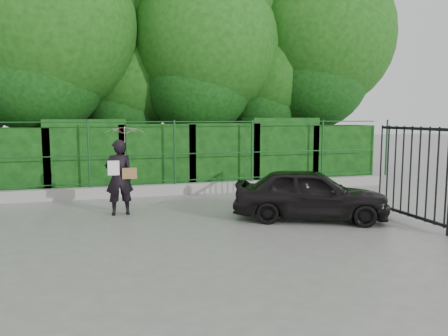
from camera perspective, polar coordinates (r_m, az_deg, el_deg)
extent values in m
plane|color=gray|center=(8.07, -3.92, -9.04)|extent=(80.00, 80.00, 0.00)
cube|color=#9E9E99|center=(12.38, -8.23, -2.84)|extent=(14.00, 0.25, 0.30)
cylinder|color=#14441C|center=(12.15, -17.24, 1.74)|extent=(0.06, 0.06, 1.80)
cylinder|color=#14441C|center=(12.31, -6.47, 2.06)|extent=(0.06, 0.06, 1.80)
cylinder|color=#14441C|center=(12.88, 3.69, 2.29)|extent=(0.06, 0.06, 1.80)
cylinder|color=#14441C|center=(13.82, 12.72, 2.44)|extent=(0.06, 0.06, 1.80)
cylinder|color=#14441C|center=(15.05, 20.45, 2.52)|extent=(0.06, 0.06, 1.80)
cylinder|color=#14441C|center=(12.34, -8.25, -1.69)|extent=(13.60, 0.03, 0.03)
cylinder|color=#14441C|center=(12.25, -8.31, 1.78)|extent=(13.60, 0.03, 0.03)
cylinder|color=#14441C|center=(12.21, -8.38, 5.99)|extent=(13.60, 0.03, 0.03)
cube|color=black|center=(13.38, -26.12, 0.69)|extent=(2.20, 1.20, 1.89)
cube|color=black|center=(13.16, -17.55, 1.48)|extent=(2.20, 1.20, 2.12)
cube|color=black|center=(13.26, -8.87, 1.42)|extent=(2.20, 1.20, 1.97)
cube|color=black|center=(13.64, -0.50, 1.69)|extent=(2.20, 1.20, 1.99)
cube|color=black|center=(14.29, 7.27, 2.20)|extent=(2.20, 1.20, 2.16)
cube|color=black|center=(15.19, 14.22, 1.85)|extent=(2.20, 1.20, 1.91)
cylinder|color=black|center=(14.87, -21.40, 6.49)|extent=(0.36, 0.36, 4.50)
sphere|color=#14470F|center=(15.13, -21.86, 16.76)|extent=(5.40, 5.40, 5.40)
cylinder|color=black|center=(16.15, -11.98, 4.57)|extent=(0.36, 0.36, 3.25)
sphere|color=#14470F|center=(16.20, -12.15, 11.47)|extent=(3.90, 3.90, 3.90)
cylinder|color=black|center=(15.53, -2.46, 6.47)|extent=(0.36, 0.36, 4.25)
sphere|color=#14470F|center=(15.72, -2.51, 15.80)|extent=(5.10, 5.10, 5.10)
cylinder|color=black|center=(16.94, 5.28, 5.20)|extent=(0.36, 0.36, 3.50)
sphere|color=#14470F|center=(17.02, 5.35, 12.29)|extent=(4.20, 4.20, 4.20)
cylinder|color=black|center=(17.40, 11.99, 7.18)|extent=(0.36, 0.36, 4.75)
sphere|color=#14470F|center=(17.66, 12.22, 16.46)|extent=(5.70, 5.70, 5.70)
cube|color=black|center=(9.98, 23.10, -5.63)|extent=(0.05, 2.00, 0.06)
cube|color=black|center=(9.77, 23.58, 4.75)|extent=(0.05, 2.00, 0.06)
cylinder|color=black|center=(9.12, 27.09, -1.20)|extent=(0.04, 0.04, 1.90)
cylinder|color=black|center=(9.30, 26.05, -1.01)|extent=(0.04, 0.04, 1.90)
cylinder|color=black|center=(9.49, 25.05, -0.82)|extent=(0.04, 0.04, 1.90)
cylinder|color=black|center=(9.68, 24.08, -0.64)|extent=(0.04, 0.04, 1.90)
cylinder|color=black|center=(9.87, 23.16, -0.46)|extent=(0.04, 0.04, 1.90)
cylinder|color=black|center=(10.06, 22.26, -0.29)|extent=(0.04, 0.04, 1.90)
cylinder|color=black|center=(10.26, 21.41, -0.13)|extent=(0.04, 0.04, 1.90)
cylinder|color=black|center=(10.46, 20.58, 0.03)|extent=(0.04, 0.04, 1.90)
cylinder|color=black|center=(10.66, 19.79, 0.18)|extent=(0.04, 0.04, 1.90)
imported|color=black|center=(10.00, -13.53, -1.21)|extent=(0.64, 0.45, 1.69)
imported|color=beige|center=(9.98, -12.80, 3.20)|extent=(0.85, 0.87, 0.78)
cube|color=olive|center=(9.91, -12.25, -0.67)|extent=(0.32, 0.15, 0.24)
cube|color=white|center=(9.84, -14.23, 0.01)|extent=(0.25, 0.02, 0.32)
imported|color=black|center=(9.51, 11.19, -3.33)|extent=(3.49, 2.50, 1.10)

